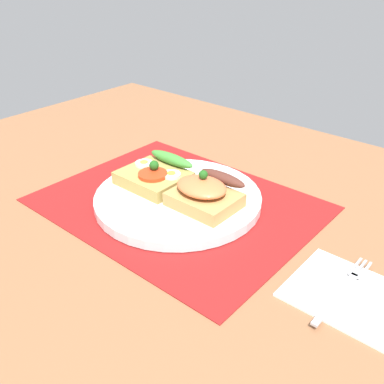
# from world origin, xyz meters

# --- Properties ---
(ground_plane) EXTENTS (1.20, 0.90, 0.03)m
(ground_plane) POSITION_xyz_m (0.00, 0.00, -0.02)
(ground_plane) COLOR brown
(placemat) EXTENTS (0.43, 0.33, 0.00)m
(placemat) POSITION_xyz_m (0.00, 0.00, 0.00)
(placemat) COLOR maroon
(placemat) RESTS_ON ground_plane
(plate) EXTENTS (0.27, 0.27, 0.02)m
(plate) POSITION_xyz_m (0.00, 0.00, 0.01)
(plate) COLOR white
(plate) RESTS_ON placemat
(sandwich_egg_tomato) EXTENTS (0.11, 0.11, 0.04)m
(sandwich_egg_tomato) POSITION_xyz_m (-0.05, 0.00, 0.03)
(sandwich_egg_tomato) COLOR #A78E48
(sandwich_egg_tomato) RESTS_ON plate
(sandwich_salmon) EXTENTS (0.10, 0.10, 0.06)m
(sandwich_salmon) POSITION_xyz_m (0.05, 0.00, 0.04)
(sandwich_salmon) COLOR #B08B4C
(sandwich_salmon) RESTS_ON plate
(napkin) EXTENTS (0.14, 0.12, 0.01)m
(napkin) POSITION_xyz_m (0.30, -0.03, 0.00)
(napkin) COLOR white
(napkin) RESTS_ON ground_plane
(fork) EXTENTS (0.02, 0.15, 0.00)m
(fork) POSITION_xyz_m (0.29, -0.02, 0.01)
(fork) COLOR #B7B7BC
(fork) RESTS_ON napkin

